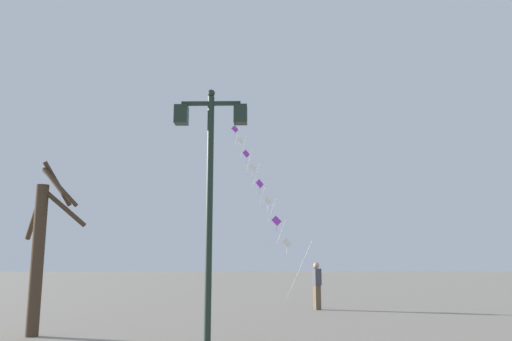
{
  "coord_description": "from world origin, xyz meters",
  "views": [
    {
      "loc": [
        -1.18,
        -1.76,
        1.69
      ],
      "look_at": [
        -1.66,
        20.57,
        5.73
      ],
      "focal_mm": 35.85,
      "sensor_mm": 36.0,
      "label": 1
    }
  ],
  "objects_px": {
    "twin_lantern_lamp_post": "(210,166)",
    "kite_train": "(260,185)",
    "kite_flyer": "(317,284)",
    "bare_tree": "(40,246)"
  },
  "relations": [
    {
      "from": "twin_lantern_lamp_post",
      "to": "kite_train",
      "type": "bearing_deg",
      "value": 87.09
    },
    {
      "from": "bare_tree",
      "to": "twin_lantern_lamp_post",
      "type": "bearing_deg",
      "value": -23.11
    },
    {
      "from": "kite_train",
      "to": "bare_tree",
      "type": "xyz_separation_m",
      "value": [
        -5.09,
        -14.51,
        -3.68
      ]
    },
    {
      "from": "kite_flyer",
      "to": "twin_lantern_lamp_post",
      "type": "bearing_deg",
      "value": 144.67
    },
    {
      "from": "kite_flyer",
      "to": "bare_tree",
      "type": "relative_size",
      "value": 0.41
    },
    {
      "from": "twin_lantern_lamp_post",
      "to": "kite_flyer",
      "type": "xyz_separation_m",
      "value": [
        3.01,
        8.87,
        -2.79
      ]
    },
    {
      "from": "kite_train",
      "to": "kite_flyer",
      "type": "xyz_separation_m",
      "value": [
        2.18,
        -7.46,
        -4.86
      ]
    },
    {
      "from": "twin_lantern_lamp_post",
      "to": "bare_tree",
      "type": "distance_m",
      "value": 4.9
    },
    {
      "from": "twin_lantern_lamp_post",
      "to": "kite_flyer",
      "type": "height_order",
      "value": "twin_lantern_lamp_post"
    },
    {
      "from": "twin_lantern_lamp_post",
      "to": "kite_train",
      "type": "height_order",
      "value": "kite_train"
    }
  ]
}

